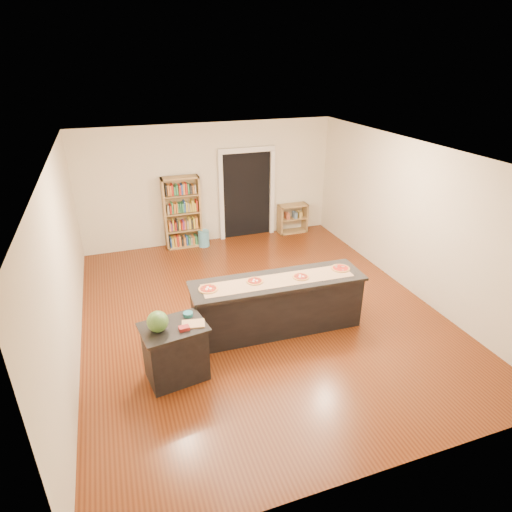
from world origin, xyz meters
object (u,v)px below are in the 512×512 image
object	(u,v)px
kitchen_island	(277,304)
bookshelf	(182,213)
waste_bin	(204,238)
side_counter	(176,352)
watermelon	(158,322)
low_shelf	(293,218)

from	to	relation	value
kitchen_island	bookshelf	world-z (taller)	bookshelf
bookshelf	waste_bin	size ratio (longest dim) A/B	4.36
kitchen_island	waste_bin	xyz separation A→B (m)	(-0.38, 3.76, -0.27)
kitchen_island	side_counter	size ratio (longest dim) A/B	3.25
waste_bin	watermelon	world-z (taller)	watermelon
watermelon	kitchen_island	bearing A→B (deg)	18.96
watermelon	bookshelf	bearing A→B (deg)	75.97
kitchen_island	side_counter	bearing A→B (deg)	-158.02
side_counter	bookshelf	size ratio (longest dim) A/B	0.51
low_shelf	watermelon	world-z (taller)	watermelon
low_shelf	waste_bin	bearing A→B (deg)	-176.87
low_shelf	kitchen_island	bearing A→B (deg)	-116.91
side_counter	watermelon	distance (m)	0.60
bookshelf	waste_bin	distance (m)	0.80
kitchen_island	waste_bin	bearing A→B (deg)	97.91
low_shelf	waste_bin	xyz separation A→B (m)	(-2.35, -0.13, -0.18)
side_counter	waste_bin	distance (m)	4.62
waste_bin	watermelon	distance (m)	4.77
side_counter	bookshelf	distance (m)	4.65
waste_bin	kitchen_island	bearing A→B (deg)	-84.20
side_counter	watermelon	xyz separation A→B (m)	(-0.19, -0.04, 0.56)
waste_bin	side_counter	bearing A→B (deg)	-107.53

